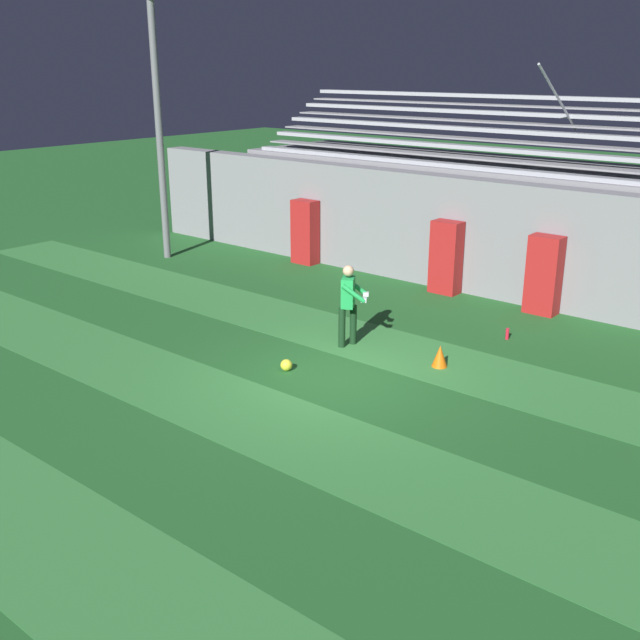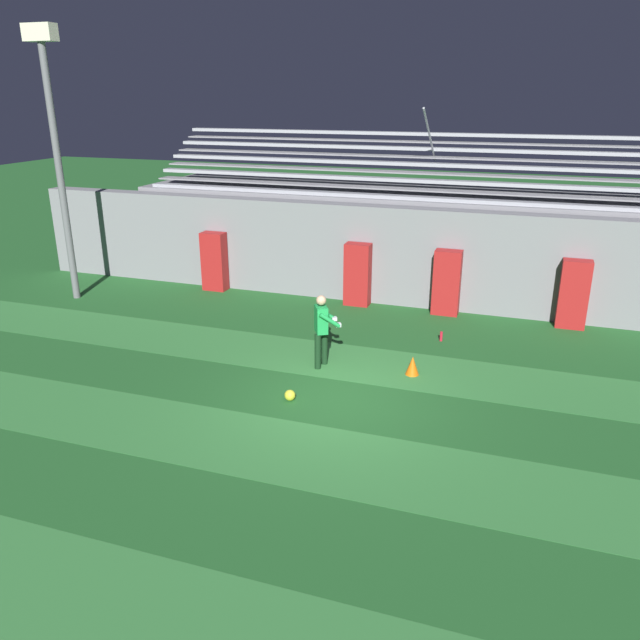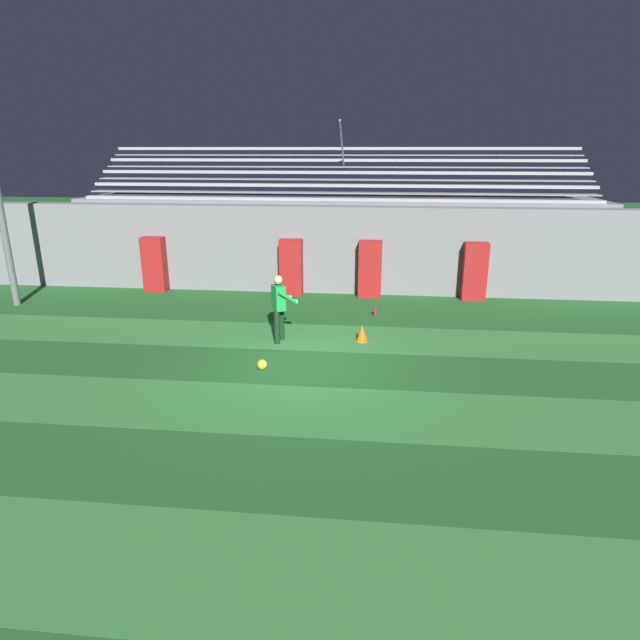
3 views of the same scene
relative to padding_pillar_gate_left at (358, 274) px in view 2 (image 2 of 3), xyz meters
The scene contains 15 objects.
ground_plane 6.15m from the padding_pillar_gate_left, 77.99° to the right, with size 80.00×80.00×0.00m, color #236028.
turf_stripe_near 12.05m from the padding_pillar_gate_left, 83.95° to the right, with size 28.00×1.98×0.01m, color #38843D.
turf_stripe_mid 8.15m from the padding_pillar_gate_left, 81.01° to the right, with size 28.00×1.98×0.01m, color #38843D.
turf_stripe_far 4.34m from the padding_pillar_gate_left, 72.64° to the right, with size 28.00×1.98×0.01m, color #38843D.
back_wall 1.47m from the padding_pillar_gate_left, 23.48° to the left, with size 24.00×0.60×2.80m, color gray.
padding_pillar_gate_left is the anchor object (origin of this frame).
padding_pillar_gate_right 2.53m from the padding_pillar_gate_left, ahead, with size 0.73×0.44×1.80m, color #B21E1E.
padding_pillar_far_left 4.57m from the padding_pillar_gate_left, behind, with size 0.73×0.44×1.80m, color #B21E1E.
padding_pillar_far_right 5.78m from the padding_pillar_gate_left, ahead, with size 0.73×0.44×1.80m, color #B21E1E.
bleacher_stand 3.22m from the padding_pillar_gate_left, 66.37° to the left, with size 18.00×4.05×5.43m.
floodlight_pole 9.27m from the padding_pillar_gate_left, 165.70° to the right, with size 0.90×0.36×7.49m.
goalkeeper 4.47m from the padding_pillar_gate_left, 84.66° to the right, with size 0.70×0.73×1.67m.
soccer_ball 6.30m from the padding_pillar_gate_left, 86.88° to the right, with size 0.22×0.22×0.22m, color yellow.
traffic_cone 4.94m from the padding_pillar_gate_left, 60.25° to the right, with size 0.30×0.30×0.42m, color orange.
water_bottle 3.52m from the padding_pillar_gate_left, 37.22° to the right, with size 0.07×0.07×0.24m, color red.
Camera 2 is at (3.22, -10.67, 5.79)m, focal length 35.00 mm.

